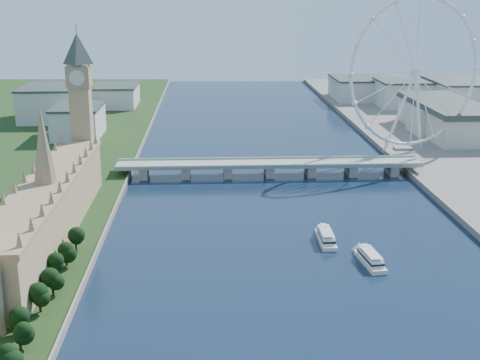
{
  "coord_description": "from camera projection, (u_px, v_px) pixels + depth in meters",
  "views": [
    {
      "loc": [
        -43.7,
        -166.56,
        127.87
      ],
      "look_at": [
        -25.46,
        210.0,
        22.0
      ],
      "focal_mm": 50.0,
      "sensor_mm": 36.0,
      "label": 1
    }
  ],
  "objects": [
    {
      "name": "tour_boat_near",
      "position": [
        326.0,
        242.0,
        355.37
      ],
      "size": [
        8.36,
        31.44,
        6.94
      ],
      "primitive_type": null,
      "rotation": [
        0.0,
        0.0,
        -0.01
      ],
      "color": "silver",
      "rests_on": "ground"
    },
    {
      "name": "parliament_range",
      "position": [
        48.0,
        210.0,
        349.29
      ],
      "size": [
        24.0,
        200.0,
        70.0
      ],
      "color": "tan",
      "rests_on": "ground"
    },
    {
      "name": "london_eye",
      "position": [
        415.0,
        72.0,
        525.56
      ],
      "size": [
        113.6,
        39.12,
        124.3
      ],
      "color": "silver",
      "rests_on": "ground"
    },
    {
      "name": "county_hall",
      "position": [
        444.0,
        136.0,
        618.43
      ],
      "size": [
        54.0,
        144.0,
        35.0
      ],
      "primitive_type": null,
      "color": "beige",
      "rests_on": "ground"
    },
    {
      "name": "tree_row",
      "position": [
        22.0,
        328.0,
        244.73
      ],
      "size": [
        7.49,
        183.49,
        20.4
      ],
      "color": "black",
      "rests_on": "ground"
    },
    {
      "name": "tour_boat_far",
      "position": [
        370.0,
        264.0,
        326.72
      ],
      "size": [
        11.25,
        31.41,
        6.8
      ],
      "primitive_type": null,
      "rotation": [
        0.0,
        0.0,
        0.11
      ],
      "color": "silver",
      "rests_on": "ground"
    },
    {
      "name": "big_ben",
      "position": [
        80.0,
        89.0,
        440.15
      ],
      "size": [
        20.02,
        20.02,
        110.0
      ],
      "color": "tan",
      "rests_on": "ground"
    },
    {
      "name": "city_skyline",
      "position": [
        283.0,
        98.0,
        732.61
      ],
      "size": [
        505.0,
        280.0,
        32.0
      ],
      "color": "beige",
      "rests_on": "ground"
    },
    {
      "name": "westminster_bridge",
      "position": [
        269.0,
        166.0,
        483.47
      ],
      "size": [
        220.0,
        22.0,
        9.5
      ],
      "color": "gray",
      "rests_on": "ground"
    }
  ]
}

